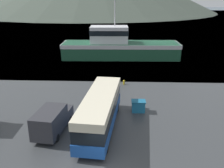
% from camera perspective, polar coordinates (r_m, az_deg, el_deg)
% --- Properties ---
extents(water_surface, '(240.00, 240.00, 0.00)m').
position_cam_1_polar(water_surface, '(154.08, 2.01, 15.31)').
color(water_surface, '#3D5160').
rests_on(water_surface, ground).
extents(tour_bus, '(3.53, 10.81, 3.27)m').
position_cam_1_polar(tour_bus, '(22.77, -2.71, -5.93)').
color(tour_bus, '#194799').
rests_on(tour_bus, ground).
extents(delivery_van, '(2.67, 5.58, 2.34)m').
position_cam_1_polar(delivery_van, '(22.93, -13.53, -7.98)').
color(delivery_van, '#2D2D33').
rests_on(delivery_van, ground).
extents(fishing_boat, '(22.57, 6.53, 12.69)m').
position_cam_1_polar(fishing_boat, '(49.11, 1.46, 8.66)').
color(fishing_boat, '#1E5138').
rests_on(fishing_boat, water_surface).
extents(storage_bin, '(1.49, 1.07, 1.23)m').
position_cam_1_polar(storage_bin, '(26.56, 6.05, -5.02)').
color(storage_bin, teal).
rests_on(storage_bin, ground).
extents(small_boat, '(5.12, 5.68, 0.73)m').
position_cam_1_polar(small_boat, '(55.41, -5.73, 7.79)').
color(small_boat, maroon).
rests_on(small_boat, water_surface).
extents(mooring_bollard, '(0.29, 0.29, 0.64)m').
position_cam_1_polar(mooring_bollard, '(34.47, 2.74, 0.47)').
color(mooring_bollard, '#B29919').
rests_on(mooring_bollard, ground).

